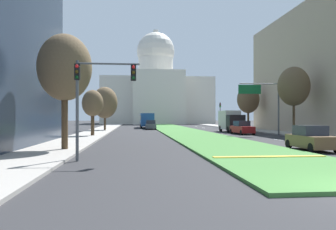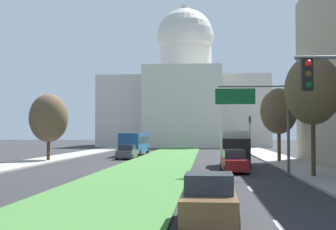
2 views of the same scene
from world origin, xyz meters
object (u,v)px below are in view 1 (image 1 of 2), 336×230
Objects in this scene: street_tree_right_far at (248,99)px; traffic_light_far_right at (220,112)px; traffic_light_near_left at (94,88)px; sedan_distant at (151,125)px; box_truck_delivery at (231,121)px; sedan_lead_stopped at (311,139)px; street_tree_right_mid at (294,86)px; sedan_midblock at (242,128)px; street_tree_left_near at (65,68)px; street_tree_left_mid at (93,104)px; overhead_guide_sign at (264,97)px; city_bus at (147,119)px; capitol_building at (156,93)px; street_tree_left_far at (105,103)px.

traffic_light_far_right is at bearing 99.66° from street_tree_right_far.
traffic_light_near_left is at bearing -111.76° from traffic_light_far_right.
traffic_light_near_left is 42.27m from sedan_distant.
traffic_light_far_right is 17.86m from box_truck_delivery.
traffic_light_near_left is 1.25× the size of sedan_lead_stopped.
street_tree_right_mid is at bearing 44.45° from traffic_light_near_left.
sedan_midblock is at bearing -57.25° from sedan_distant.
street_tree_left_mid is at bearing 90.58° from street_tree_left_near.
box_truck_delivery is (-1.31, 9.56, -2.95)m from overhead_guide_sign.
traffic_light_near_left is 43.06m from street_tree_right_far.
traffic_light_far_right is 1.18× the size of sedan_distant.
street_tree_left_mid is at bearing -129.03° from traffic_light_far_right.
sedan_distant is at bearing 127.37° from street_tree_right_mid.
street_tree_right_far reaches higher than city_bus.
street_tree_left_mid is 1.14× the size of sedan_midblock.
city_bus is (-11.87, 19.29, 0.09)m from box_truck_delivery.
capitol_building is 64.57m from box_truck_delivery.
street_tree_right_far reaches higher than traffic_light_far_right.
overhead_guide_sign is (-1.66, -27.10, 1.31)m from traffic_light_far_right.
capitol_building is 6.76× the size of traffic_light_near_left.
city_bus is at bearing 119.14° from street_tree_right_mid.
box_truck_delivery is at bearing 62.13° from traffic_light_near_left.
overhead_guide_sign is 24.31m from sedan_distant.
street_tree_left_mid is 15.93m from street_tree_left_far.
street_tree_left_near is at bearing -133.68° from sedan_midblock.
city_bus is at bearing 60.99° from street_tree_left_far.
street_tree_right_far is at bearing -78.13° from capitol_building.
street_tree_left_mid is at bearing -99.28° from capitol_building.
sedan_midblock is 0.74× the size of box_truck_delivery.
sedan_midblock is 6.51m from box_truck_delivery.
traffic_light_near_left is 0.81× the size of box_truck_delivery.
street_tree_left_near is 0.71× the size of city_bus.
capitol_building is at bearing 92.97° from sedan_lead_stopped.
capitol_building reaches higher than street_tree_left_far.
capitol_building is 75.06m from street_tree_right_mid.
traffic_light_near_left is 0.97× the size of street_tree_left_mid.
traffic_light_near_left is 1.18× the size of sedan_distant.
city_bus is (-14.84, 1.75, -1.54)m from traffic_light_far_right.
street_tree_left_near is (-20.29, -16.32, 0.91)m from overhead_guide_sign.
street_tree_left_near is at bearing -101.58° from sedan_distant.
street_tree_right_far is at bearing 33.69° from street_tree_left_mid.
overhead_guide_sign is 0.59× the size of city_bus.
street_tree_left_far is 15.25m from city_bus.
street_tree_right_far is at bearing 0.25° from street_tree_left_far.
sedan_distant is 0.69× the size of box_truck_delivery.
capitol_building is 7.43× the size of sedan_midblock.
overhead_guide_sign is at bearing -61.17° from sedan_midblock.
traffic_light_near_left is 50.64m from city_bus.
street_tree_left_mid is (-0.16, 16.14, -1.75)m from street_tree_left_near.
city_bus is at bearing 75.94° from street_tree_left_mid.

